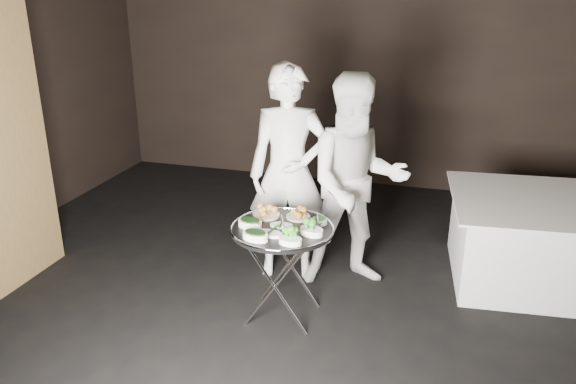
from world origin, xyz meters
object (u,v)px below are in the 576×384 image
(waiter_right, at_px, (356,183))
(dining_table, at_px, (527,240))
(serving_tray, at_px, (282,229))
(tray_stand, at_px, (282,269))
(waiter_left, at_px, (289,173))

(waiter_right, bearing_deg, dining_table, -4.24)
(waiter_right, relative_size, dining_table, 1.38)
(serving_tray, distance_m, waiter_right, 0.82)
(serving_tray, bearing_deg, tray_stand, -97.13)
(tray_stand, height_order, dining_table, dining_table)
(waiter_left, distance_m, waiter_right, 0.56)
(serving_tray, height_order, waiter_left, waiter_left)
(waiter_left, bearing_deg, waiter_right, -16.28)
(waiter_right, bearing_deg, serving_tray, -141.87)
(dining_table, bearing_deg, serving_tray, -148.04)
(tray_stand, relative_size, dining_table, 0.56)
(waiter_right, distance_m, dining_table, 1.53)
(serving_tray, bearing_deg, dining_table, 31.96)
(waiter_left, bearing_deg, dining_table, -3.56)
(tray_stand, xyz_separation_m, waiter_left, (-0.15, 0.70, 0.50))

